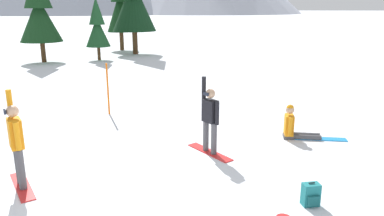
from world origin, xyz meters
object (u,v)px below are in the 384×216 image
(trail_marker_pole, at_px, (108,89))
(pine_tree_slender, at_px, (39,11))
(snowboarder_midground, at_px, (210,119))
(snowboarder_background, at_px, (295,127))
(pine_tree_broad, at_px, (97,26))
(backpack_teal, at_px, (311,195))
(snowboarder_foreground, at_px, (17,143))
(pine_tree_short, at_px, (120,4))

(trail_marker_pole, height_order, pine_tree_slender, pine_tree_slender)
(snowboarder_midground, bearing_deg, pine_tree_slender, 129.47)
(snowboarder_midground, bearing_deg, snowboarder_background, 30.37)
(pine_tree_broad, bearing_deg, backpack_teal, -59.60)
(snowboarder_foreground, height_order, pine_tree_slender, pine_tree_slender)
(snowboarder_foreground, height_order, pine_tree_broad, pine_tree_broad)
(trail_marker_pole, bearing_deg, pine_tree_slender, 126.01)
(backpack_teal, distance_m, pine_tree_slender, 22.88)
(snowboarder_midground, xyz_separation_m, pine_tree_broad, (-8.95, 16.40, 1.44))
(snowboarder_midground, distance_m, snowboarder_background, 2.79)
(snowboarder_background, xyz_separation_m, trail_marker_pole, (-6.12, 1.79, 0.56))
(snowboarder_background, distance_m, trail_marker_pole, 6.40)
(snowboarder_foreground, height_order, backpack_teal, snowboarder_foreground)
(pine_tree_slender, relative_size, pine_tree_broad, 1.44)
(snowboarder_midground, relative_size, backpack_teal, 4.17)
(pine_tree_slender, bearing_deg, snowboarder_foreground, -63.69)
(pine_tree_broad, bearing_deg, pine_tree_short, 92.05)
(backpack_teal, distance_m, trail_marker_pole, 8.11)
(snowboarder_midground, distance_m, pine_tree_slender, 19.62)
(pine_tree_broad, bearing_deg, snowboarder_background, -53.01)
(snowboarder_midground, height_order, snowboarder_background, snowboarder_midground)
(snowboarder_background, xyz_separation_m, backpack_teal, (-0.27, -3.79, -0.13))
(snowboarder_midground, height_order, backpack_teal, snowboarder_midground)
(snowboarder_foreground, bearing_deg, pine_tree_short, 102.14)
(backpack_teal, bearing_deg, snowboarder_foreground, 179.08)
(snowboarder_midground, relative_size, trail_marker_pole, 1.09)
(snowboarder_background, height_order, trail_marker_pole, trail_marker_pole)
(snowboarder_background, relative_size, trail_marker_pole, 0.98)
(snowboarder_foreground, xyz_separation_m, backpack_teal, (5.89, -0.09, -0.76))
(pine_tree_short, height_order, pine_tree_broad, pine_tree_short)
(snowboarder_midground, xyz_separation_m, backpack_teal, (2.08, -2.41, -0.71))
(trail_marker_pole, relative_size, pine_tree_broad, 0.42)
(snowboarder_foreground, bearing_deg, pine_tree_broad, 105.39)
(pine_tree_broad, bearing_deg, snowboarder_midground, -61.37)
(snowboarder_midground, bearing_deg, trail_marker_pole, 139.87)
(trail_marker_pole, bearing_deg, pine_tree_short, 105.53)
(snowboarder_midground, bearing_deg, pine_tree_short, 112.04)
(snowboarder_background, height_order, pine_tree_broad, pine_tree_broad)
(snowboarder_foreground, height_order, snowboarder_midground, snowboarder_foreground)
(snowboarder_background, bearing_deg, snowboarder_foreground, -149.02)
(trail_marker_pole, xyz_separation_m, pine_tree_slender, (-8.62, 11.86, 2.52))
(trail_marker_pole, distance_m, pine_tree_short, 20.46)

